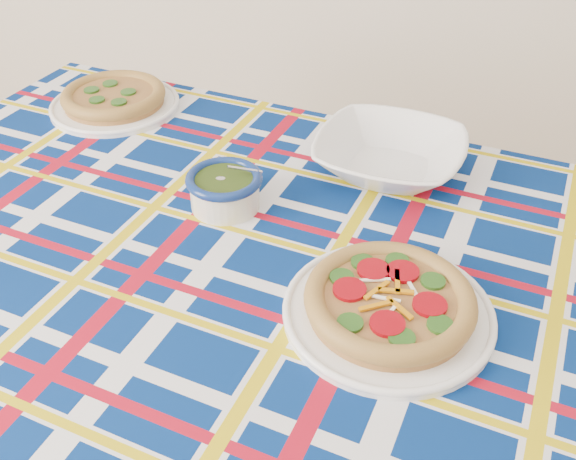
# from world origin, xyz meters

# --- Properties ---
(dining_table) EXTENTS (1.81, 1.47, 0.73)m
(dining_table) POSITION_xyz_m (-0.03, 0.56, 0.66)
(dining_table) COLOR brown
(dining_table) RESTS_ON floor
(tablecloth) EXTENTS (1.85, 1.51, 0.10)m
(tablecloth) POSITION_xyz_m (-0.03, 0.56, 0.69)
(tablecloth) COLOR navy
(tablecloth) RESTS_ON dining_table
(main_focaccia_plate) EXTENTS (0.40, 0.40, 0.06)m
(main_focaccia_plate) POSITION_xyz_m (0.15, 0.46, 0.77)
(main_focaccia_plate) COLOR #9A6936
(main_focaccia_plate) RESTS_ON tablecloth
(pesto_bowl) EXTENTS (0.16, 0.16, 0.08)m
(pesto_bowl) POSITION_xyz_m (-0.12, 0.71, 0.78)
(pesto_bowl) COLOR #1F300D
(pesto_bowl) RESTS_ON tablecloth
(serving_bowl) EXTENTS (0.34, 0.34, 0.07)m
(serving_bowl) POSITION_xyz_m (0.17, 0.84, 0.77)
(serving_bowl) COLOR white
(serving_bowl) RESTS_ON tablecloth
(second_focaccia_plate) EXTENTS (0.39, 0.39, 0.05)m
(second_focaccia_plate) POSITION_xyz_m (-0.41, 1.07, 0.76)
(second_focaccia_plate) COLOR #9A6936
(second_focaccia_plate) RESTS_ON tablecloth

